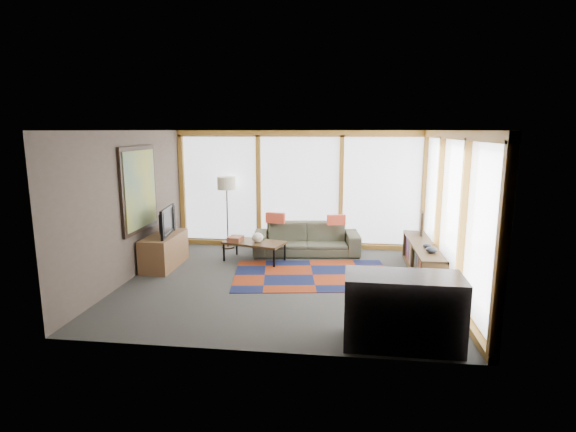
# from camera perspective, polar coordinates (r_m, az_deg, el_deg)

# --- Properties ---
(ground) EXTENTS (5.50, 5.50, 0.00)m
(ground) POSITION_cam_1_polar(r_m,az_deg,el_deg) (7.89, -0.36, -8.42)
(ground) COLOR #32332F
(ground) RESTS_ON ground
(room_envelope) EXTENTS (5.52, 5.02, 2.62)m
(room_envelope) POSITION_cam_1_polar(r_m,az_deg,el_deg) (8.03, 3.65, 3.22)
(room_envelope) COLOR #453C30
(room_envelope) RESTS_ON ground
(rug) EXTENTS (3.07, 2.21, 0.01)m
(rug) POSITION_cam_1_polar(r_m,az_deg,el_deg) (8.26, 3.16, -7.49)
(rug) COLOR maroon
(rug) RESTS_ON ground
(sofa) EXTENTS (2.31, 1.11, 0.65)m
(sofa) POSITION_cam_1_polar(r_m,az_deg,el_deg) (9.58, 2.34, -2.91)
(sofa) COLOR #3A3A2D
(sofa) RESTS_ON ground
(pillow_left) EXTENTS (0.42, 0.17, 0.22)m
(pillow_left) POSITION_cam_1_polar(r_m,az_deg,el_deg) (9.57, -1.61, -0.24)
(pillow_left) COLOR #D0472E
(pillow_left) RESTS_ON sofa
(pillow_right) EXTENTS (0.40, 0.21, 0.21)m
(pillow_right) POSITION_cam_1_polar(r_m,az_deg,el_deg) (9.45, 6.15, -0.49)
(pillow_right) COLOR #D0472E
(pillow_right) RESTS_ON sofa
(floor_lamp) EXTENTS (0.40, 0.40, 1.60)m
(floor_lamp) POSITION_cam_1_polar(r_m,az_deg,el_deg) (10.04, -7.72, 0.42)
(floor_lamp) COLOR #302216
(floor_lamp) RESTS_ON ground
(coffee_table) EXTENTS (1.32, 0.91, 0.40)m
(coffee_table) POSITION_cam_1_polar(r_m,az_deg,el_deg) (9.11, -4.29, -4.47)
(coffee_table) COLOR #322212
(coffee_table) RESTS_ON ground
(book_stack) EXTENTS (0.30, 0.35, 0.11)m
(book_stack) POSITION_cam_1_polar(r_m,az_deg,el_deg) (9.09, -6.68, -2.91)
(book_stack) COLOR brown
(book_stack) RESTS_ON coffee_table
(vase) EXTENTS (0.23, 0.23, 0.20)m
(vase) POSITION_cam_1_polar(r_m,az_deg,el_deg) (8.98, -3.88, -2.74)
(vase) COLOR silver
(vase) RESTS_ON coffee_table
(bookshelf) EXTENTS (0.42, 2.29, 0.57)m
(bookshelf) POSITION_cam_1_polar(r_m,az_deg,el_deg) (8.58, 16.70, -5.29)
(bookshelf) COLOR #322212
(bookshelf) RESTS_ON ground
(bowl_a) EXTENTS (0.23, 0.23, 0.10)m
(bowl_a) POSITION_cam_1_polar(r_m,az_deg,el_deg) (7.95, 17.76, -4.12)
(bowl_a) COLOR black
(bowl_a) RESTS_ON bookshelf
(bowl_b) EXTENTS (0.18, 0.18, 0.07)m
(bowl_b) POSITION_cam_1_polar(r_m,az_deg,el_deg) (8.26, 17.26, -3.62)
(bowl_b) COLOR black
(bowl_b) RESTS_ON bookshelf
(shelf_picture) EXTENTS (0.09, 0.35, 0.46)m
(shelf_picture) POSITION_cam_1_polar(r_m,az_deg,el_deg) (9.22, 16.61, -0.88)
(shelf_picture) COLOR black
(shelf_picture) RESTS_ON bookshelf
(tv_console) EXTENTS (0.52, 1.25, 0.63)m
(tv_console) POSITION_cam_1_polar(r_m,az_deg,el_deg) (9.01, -15.43, -4.27)
(tv_console) COLOR brown
(tv_console) RESTS_ON ground
(television) EXTENTS (0.25, 0.95, 0.54)m
(television) POSITION_cam_1_polar(r_m,az_deg,el_deg) (8.86, -15.61, -0.65)
(television) COLOR black
(television) RESTS_ON tv_console
(bar_counter) EXTENTS (1.42, 0.68, 0.89)m
(bar_counter) POSITION_cam_1_polar(r_m,az_deg,el_deg) (5.75, 14.36, -11.53)
(bar_counter) COLOR black
(bar_counter) RESTS_ON ground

